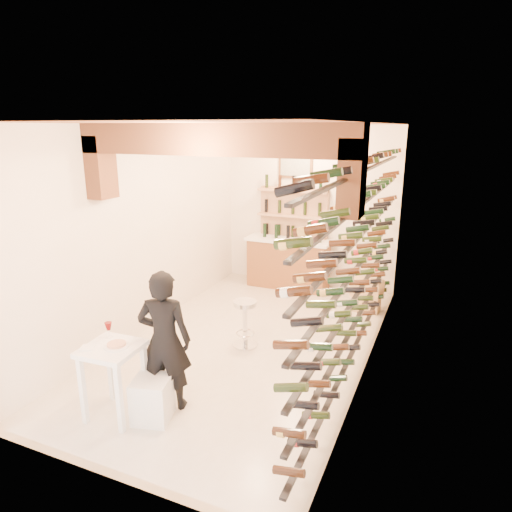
{
  "coord_description": "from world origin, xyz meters",
  "views": [
    {
      "loc": [
        2.57,
        -5.68,
        3.16
      ],
      "look_at": [
        0.0,
        0.3,
        1.3
      ],
      "focal_mm": 31.82,
      "sensor_mm": 36.0,
      "label": 1
    }
  ],
  "objects_px": {
    "person": "(165,341)",
    "crate_lower": "(366,303)",
    "back_counter": "(288,262)",
    "wine_rack": "(356,256)",
    "chrome_barstool": "(245,320)",
    "tasting_table": "(113,359)",
    "white_stool": "(152,399)"
  },
  "relations": [
    {
      "from": "wine_rack",
      "to": "person",
      "type": "distance_m",
      "value": 2.61
    },
    {
      "from": "back_counter",
      "to": "white_stool",
      "type": "relative_size",
      "value": 3.43
    },
    {
      "from": "chrome_barstool",
      "to": "person",
      "type": "bearing_deg",
      "value": -96.83
    },
    {
      "from": "back_counter",
      "to": "chrome_barstool",
      "type": "bearing_deg",
      "value": -84.0
    },
    {
      "from": "back_counter",
      "to": "chrome_barstool",
      "type": "relative_size",
      "value": 2.38
    },
    {
      "from": "tasting_table",
      "to": "person",
      "type": "bearing_deg",
      "value": 39.17
    },
    {
      "from": "back_counter",
      "to": "white_stool",
      "type": "height_order",
      "value": "back_counter"
    },
    {
      "from": "wine_rack",
      "to": "chrome_barstool",
      "type": "xyz_separation_m",
      "value": [
        -1.54,
        -0.08,
        -1.14
      ]
    },
    {
      "from": "crate_lower",
      "to": "tasting_table",
      "type": "bearing_deg",
      "value": -115.98
    },
    {
      "from": "wine_rack",
      "to": "tasting_table",
      "type": "height_order",
      "value": "wine_rack"
    },
    {
      "from": "chrome_barstool",
      "to": "crate_lower",
      "type": "relative_size",
      "value": 1.55
    },
    {
      "from": "wine_rack",
      "to": "back_counter",
      "type": "relative_size",
      "value": 3.35
    },
    {
      "from": "person",
      "to": "crate_lower",
      "type": "distance_m",
      "value": 4.2
    },
    {
      "from": "white_stool",
      "to": "crate_lower",
      "type": "relative_size",
      "value": 1.08
    },
    {
      "from": "wine_rack",
      "to": "crate_lower",
      "type": "height_order",
      "value": "wine_rack"
    },
    {
      "from": "white_stool",
      "to": "crate_lower",
      "type": "bearing_deg",
      "value": 68.36
    },
    {
      "from": "back_counter",
      "to": "person",
      "type": "relative_size",
      "value": 1.02
    },
    {
      "from": "chrome_barstool",
      "to": "crate_lower",
      "type": "bearing_deg",
      "value": 55.91
    },
    {
      "from": "wine_rack",
      "to": "white_stool",
      "type": "bearing_deg",
      "value": -130.04
    },
    {
      "from": "crate_lower",
      "to": "wine_rack",
      "type": "bearing_deg",
      "value": -86.27
    },
    {
      "from": "chrome_barstool",
      "to": "white_stool",
      "type": "bearing_deg",
      "value": -96.02
    },
    {
      "from": "tasting_table",
      "to": "person",
      "type": "height_order",
      "value": "person"
    },
    {
      "from": "back_counter",
      "to": "crate_lower",
      "type": "bearing_deg",
      "value": -20.67
    },
    {
      "from": "tasting_table",
      "to": "crate_lower",
      "type": "distance_m",
      "value": 4.7
    },
    {
      "from": "tasting_table",
      "to": "white_stool",
      "type": "xyz_separation_m",
      "value": [
        0.42,
        0.1,
        -0.45
      ]
    },
    {
      "from": "white_stool",
      "to": "crate_lower",
      "type": "distance_m",
      "value": 4.41
    },
    {
      "from": "chrome_barstool",
      "to": "back_counter",
      "type": "bearing_deg",
      "value": 96.0
    },
    {
      "from": "back_counter",
      "to": "person",
      "type": "distance_m",
      "value": 4.46
    },
    {
      "from": "back_counter",
      "to": "chrome_barstool",
      "type": "xyz_separation_m",
      "value": [
        0.29,
        -2.73,
        -0.12
      ]
    },
    {
      "from": "tasting_table",
      "to": "person",
      "type": "xyz_separation_m",
      "value": [
        0.43,
        0.39,
        0.13
      ]
    },
    {
      "from": "tasting_table",
      "to": "crate_lower",
      "type": "xyz_separation_m",
      "value": [
        2.05,
        4.2,
        -0.56
      ]
    },
    {
      "from": "wine_rack",
      "to": "back_counter",
      "type": "xyz_separation_m",
      "value": [
        -1.83,
        2.65,
        -1.02
      ]
    }
  ]
}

